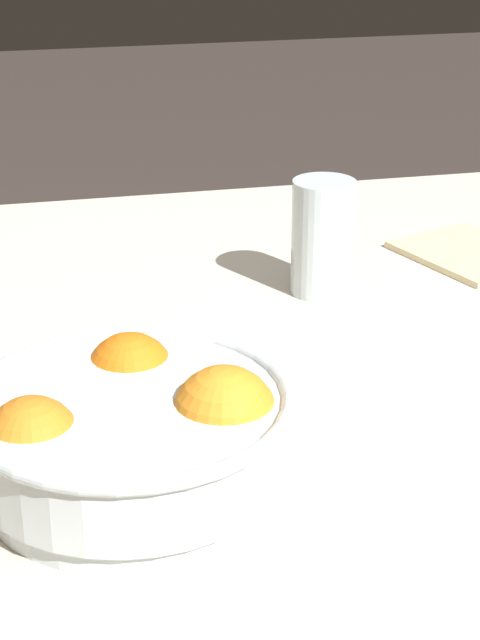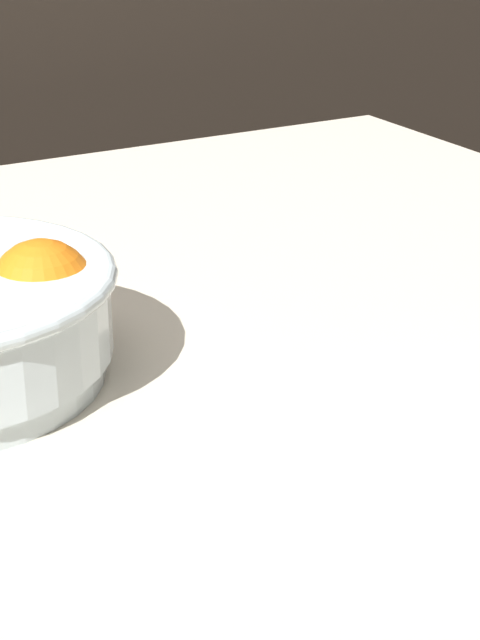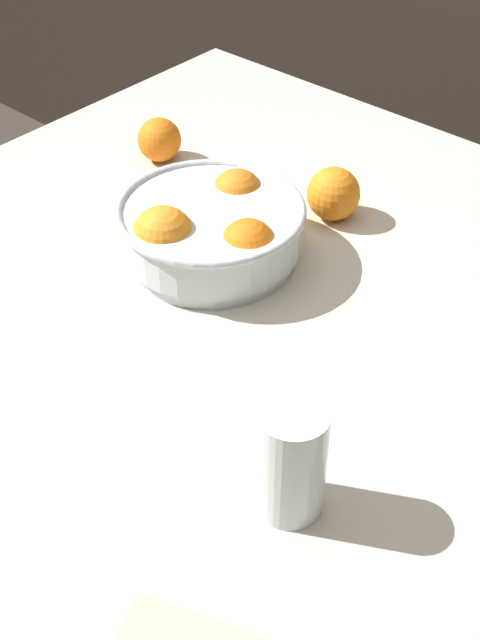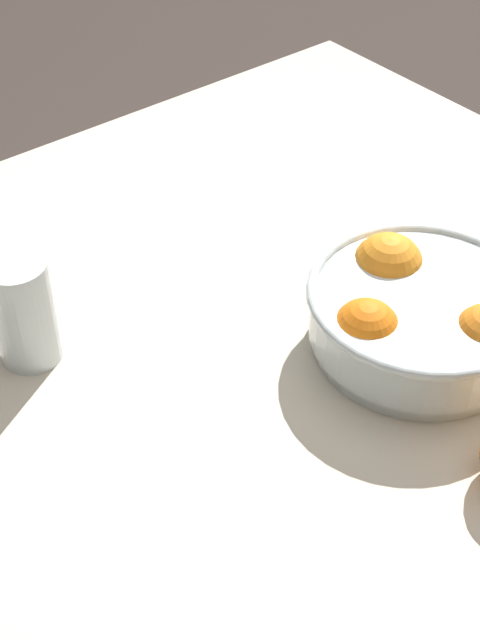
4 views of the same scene
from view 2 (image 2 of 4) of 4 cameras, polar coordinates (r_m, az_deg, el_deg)
dining_table at (r=0.81m, az=-4.40°, el=-7.01°), size 1.22×1.18×0.73m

